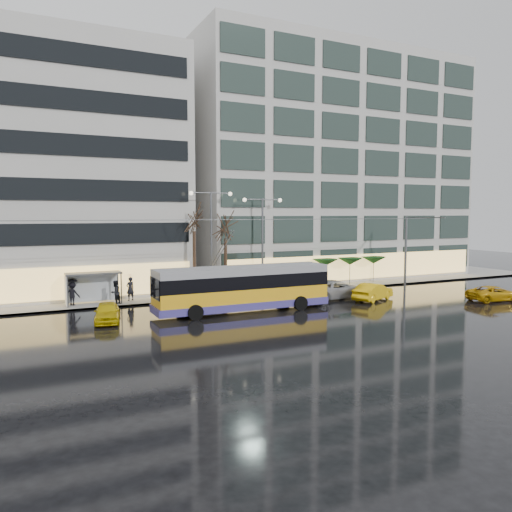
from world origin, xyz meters
TOP-DOWN VIEW (x-y plane):
  - ground at (0.00, 0.00)m, footprint 140.00×140.00m
  - sidewalk at (2.00, 14.00)m, footprint 80.00×10.00m
  - kerb at (2.00, 9.05)m, footprint 80.00×0.10m
  - building_right at (19.00, 19.00)m, footprint 32.00×14.00m
  - trolleybus at (1.59, 3.24)m, footprint 13.21×5.20m
  - catenary at (1.00, 7.94)m, footprint 42.24×5.12m
  - bus_shelter at (-8.38, 10.69)m, footprint 4.20×1.60m
  - street_lamp_near at (2.00, 10.80)m, footprint 3.96×0.36m
  - street_lamp_far at (7.00, 10.80)m, footprint 3.96×0.36m
  - tree_a at (0.50, 11.00)m, footprint 3.20×3.20m
  - tree_b at (3.50, 11.20)m, footprint 3.20×3.20m
  - parasol_a at (14.00, 11.00)m, footprint 2.50×2.50m
  - parasol_b at (17.00, 11.00)m, footprint 2.50×2.50m
  - parasol_c at (20.00, 11.00)m, footprint 2.50×2.50m
  - taxi_a at (-8.05, 3.99)m, footprint 2.33×4.20m
  - taxi_b at (13.44, 2.94)m, footprint 4.70×3.19m
  - taxi_c at (22.36, -1.69)m, footprint 4.86×2.79m
  - sedan_silver at (11.07, 5.00)m, footprint 5.95×3.00m
  - pedestrian_a at (-5.08, 10.90)m, footprint 1.24×1.26m
  - pedestrian_b at (-6.50, 9.68)m, footprint 1.16×1.14m
  - pedestrian_c at (-9.56, 10.72)m, footprint 1.34×1.21m

SIDE VIEW (x-z plane):
  - ground at x=0.00m, z-range 0.00..0.00m
  - sidewalk at x=2.00m, z-range 0.00..0.15m
  - kerb at x=2.00m, z-range 0.00..0.15m
  - taxi_c at x=22.36m, z-range 0.00..1.27m
  - taxi_a at x=-8.05m, z-range 0.00..1.35m
  - taxi_b at x=13.44m, z-range 0.00..1.47m
  - sedan_silver at x=11.07m, z-range 0.00..1.61m
  - pedestrian_b at x=-6.50m, z-range 0.15..2.03m
  - pedestrian_c at x=-9.56m, z-range 0.21..2.32m
  - pedestrian_a at x=-5.08m, z-range 0.47..2.66m
  - trolleybus at x=1.59m, z-range -1.40..4.71m
  - bus_shelter at x=-8.38m, z-range 0.71..3.22m
  - parasol_a at x=14.00m, z-range 1.12..3.77m
  - parasol_b at x=17.00m, z-range 1.12..3.77m
  - parasol_c at x=20.00m, z-range 1.12..3.77m
  - catenary at x=1.00m, z-range 0.75..7.75m
  - street_lamp_far at x=7.00m, z-range 1.45..9.98m
  - street_lamp_near at x=2.00m, z-range 1.48..10.51m
  - tree_b at x=3.50m, z-range 2.55..10.25m
  - tree_a at x=0.50m, z-range 2.89..11.29m
  - building_right at x=19.00m, z-range 0.15..25.15m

